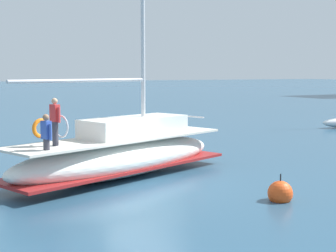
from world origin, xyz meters
The scene contains 3 objects.
ground_plane centered at (0.00, 0.00, 0.00)m, with size 400.00×400.00×0.00m, color #284C66.
main_sailboat centered at (-1.89, -0.09, 0.91)m, with size 5.47×9.85×13.35m.
mooring_buoy centered at (3.70, 2.71, 0.23)m, with size 0.77×0.77×0.98m.
Camera 1 is at (15.17, -7.33, 3.89)m, focal length 53.53 mm.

